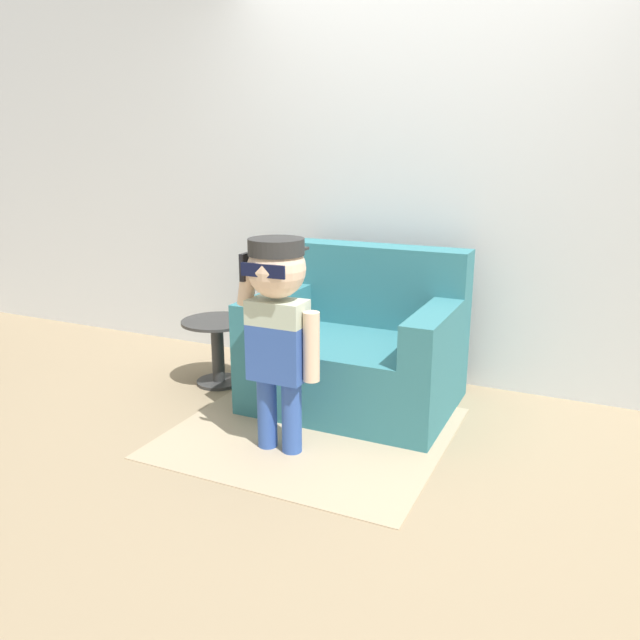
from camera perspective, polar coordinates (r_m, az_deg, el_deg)
The scene contains 6 objects.
ground_plane at distance 3.51m, azimuth 5.19°, elevation -9.09°, with size 10.00×10.00×0.00m, color #998466.
wall_back at distance 3.94m, azimuth 9.66°, elevation 13.01°, with size 10.00×0.05×2.60m.
armchair at distance 3.65m, azimuth 3.54°, elevation -2.64°, with size 1.13×0.87×0.89m.
person_child at distance 2.94m, azimuth -3.87°, elevation 0.64°, with size 0.43×0.32×1.06m.
side_table at distance 3.98m, azimuth -9.35°, elevation -2.29°, with size 0.44×0.44×0.42m.
rug at distance 3.36m, azimuth -0.80°, elevation -10.16°, with size 1.39×1.29×0.01m.
Camera 1 is at (1.06, -3.01, 1.46)m, focal length 35.00 mm.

